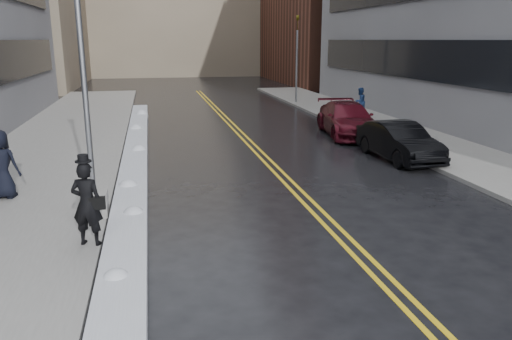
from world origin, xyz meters
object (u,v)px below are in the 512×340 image
traffic_signal (297,56)px  car_maroon (347,119)px  fire_hydrant (393,129)px  car_black (399,141)px  pedestrian_fedora (87,204)px  lamppost (88,123)px  pedestrian_east (360,101)px  pedestrian_c (1,164)px

traffic_signal → car_maroon: traffic_signal is taller
fire_hydrant → car_black: car_black is taller
pedestrian_fedora → car_black: bearing=-131.4°
fire_hydrant → traffic_signal: bearing=92.0°
lamppost → pedestrian_east: size_ratio=4.69×
fire_hydrant → car_maroon: 2.37m
car_maroon → fire_hydrant: bearing=-43.2°
pedestrian_c → pedestrian_east: (16.34, 12.97, -0.16)m
lamppost → fire_hydrant: (12.30, 8.00, -1.98)m
pedestrian_east → car_black: size_ratio=0.37×
lamppost → car_black: (10.80, 4.59, -1.81)m
traffic_signal → pedestrian_c: traffic_signal is taller
fire_hydrant → car_black: (-1.50, -3.41, 0.18)m
pedestrian_fedora → pedestrian_c: 4.83m
car_maroon → pedestrian_c: bearing=-142.7°
traffic_signal → pedestrian_east: bearing=-74.9°
fire_hydrant → pedestrian_east: 7.17m
pedestrian_east → car_maroon: (-2.89, -5.20, -0.18)m
traffic_signal → car_black: traffic_signal is taller
lamppost → pedestrian_east: bearing=47.7°
fire_hydrant → pedestrian_c: size_ratio=0.37×
traffic_signal → pedestrian_east: size_ratio=3.69×
pedestrian_fedora → lamppost: bearing=-70.4°
pedestrian_east → car_maroon: bearing=28.6°
fire_hydrant → car_maroon: (-1.50, 1.82, 0.24)m
traffic_signal → pedestrian_fedora: bearing=-116.1°
pedestrian_c → pedestrian_east: 20.86m
traffic_signal → pedestrian_c: (-14.45, -19.95, -2.28)m
fire_hydrant → car_black: bearing=-113.8°
lamppost → pedestrian_c: lamppost is taller
pedestrian_c → car_black: pedestrian_c is taller
pedestrian_east → car_maroon: pedestrian_east is taller
traffic_signal → lamppost: bearing=-118.2°
lamppost → pedestrian_c: size_ratio=3.91×
lamppost → car_maroon: (10.80, 9.82, -1.75)m
pedestrian_fedora → pedestrian_c: (-2.73, 3.98, 0.04)m
traffic_signal → fire_hydrant: bearing=-88.0°
pedestrian_fedora → pedestrian_east: 21.74m
pedestrian_fedora → pedestrian_c: bearing=-38.3°
fire_hydrant → car_black: size_ratio=0.17×
pedestrian_east → pedestrian_fedora: bearing=18.9°
traffic_signal → pedestrian_fedora: traffic_signal is taller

